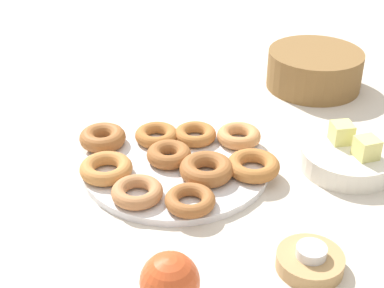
% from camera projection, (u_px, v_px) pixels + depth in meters
% --- Properties ---
extents(ground_plane, '(2.40, 2.40, 0.00)m').
position_uv_depth(ground_plane, '(176.00, 168.00, 1.00)').
color(ground_plane, beige).
extents(donut_plate, '(0.33, 0.33, 0.01)m').
position_uv_depth(donut_plate, '(176.00, 164.00, 1.00)').
color(donut_plate, silver).
rests_on(donut_plate, ground_plane).
extents(donut_0, '(0.09, 0.09, 0.02)m').
position_uv_depth(donut_0, '(156.00, 135.00, 1.05)').
color(donut_0, '#AD6B33').
rests_on(donut_0, donut_plate).
extents(donut_1, '(0.10, 0.10, 0.03)m').
position_uv_depth(donut_1, '(107.00, 170.00, 0.95)').
color(donut_1, '#BC7A3D').
rests_on(donut_1, donut_plate).
extents(donut_2, '(0.11, 0.11, 0.03)m').
position_uv_depth(donut_2, '(169.00, 154.00, 0.99)').
color(donut_2, '#995B2D').
rests_on(donut_2, donut_plate).
extents(donut_3, '(0.10, 0.10, 0.03)m').
position_uv_depth(donut_3, '(207.00, 169.00, 0.95)').
color(donut_3, '#995B2D').
rests_on(donut_3, donut_plate).
extents(donut_4, '(0.10, 0.10, 0.02)m').
position_uv_depth(donut_4, '(137.00, 192.00, 0.90)').
color(donut_4, '#B27547').
rests_on(donut_4, donut_plate).
extents(donut_5, '(0.09, 0.09, 0.03)m').
position_uv_depth(donut_5, '(103.00, 138.00, 1.04)').
color(donut_5, '#995B2D').
rests_on(donut_5, donut_plate).
extents(donut_6, '(0.09, 0.09, 0.03)m').
position_uv_depth(donut_6, '(253.00, 166.00, 0.96)').
color(donut_6, '#AD6B33').
rests_on(donut_6, donut_plate).
extents(donut_7, '(0.11, 0.11, 0.02)m').
position_uv_depth(donut_7, '(239.00, 136.00, 1.05)').
color(donut_7, '#C6844C').
rests_on(donut_7, donut_plate).
extents(donut_8, '(0.11, 0.11, 0.02)m').
position_uv_depth(donut_8, '(190.00, 200.00, 0.88)').
color(donut_8, '#995B2D').
rests_on(donut_8, donut_plate).
extents(donut_9, '(0.11, 0.11, 0.02)m').
position_uv_depth(donut_9, '(195.00, 134.00, 1.06)').
color(donut_9, '#AD6B33').
rests_on(donut_9, donut_plate).
extents(candle_holder, '(0.09, 0.09, 0.02)m').
position_uv_depth(candle_holder, '(310.00, 262.00, 0.78)').
color(candle_holder, tan).
rests_on(candle_holder, ground_plane).
extents(tealight, '(0.04, 0.04, 0.01)m').
position_uv_depth(tealight, '(311.00, 251.00, 0.77)').
color(tealight, silver).
rests_on(tealight, candle_holder).
extents(basket, '(0.26, 0.26, 0.08)m').
position_uv_depth(basket, '(314.00, 69.00, 1.27)').
color(basket, brown).
rests_on(basket, ground_plane).
extents(fruit_bowl, '(0.17, 0.17, 0.04)m').
position_uv_depth(fruit_bowl, '(348.00, 159.00, 1.00)').
color(fruit_bowl, silver).
rests_on(fruit_bowl, ground_plane).
extents(melon_chunk_left, '(0.04, 0.04, 0.04)m').
position_uv_depth(melon_chunk_left, '(342.00, 133.00, 1.00)').
color(melon_chunk_left, '#DBD67A').
rests_on(melon_chunk_left, fruit_bowl).
extents(melon_chunk_right, '(0.04, 0.04, 0.04)m').
position_uv_depth(melon_chunk_right, '(367.00, 148.00, 0.96)').
color(melon_chunk_right, '#DBD67A').
rests_on(melon_chunk_right, fruit_bowl).
extents(apple, '(0.08, 0.08, 0.08)m').
position_uv_depth(apple, '(170.00, 281.00, 0.71)').
color(apple, '#CC4C23').
rests_on(apple, ground_plane).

